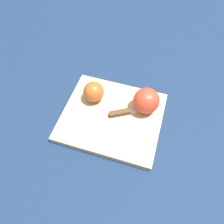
{
  "coord_description": "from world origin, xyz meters",
  "views": [
    {
      "loc": [
        0.2,
        -0.36,
        0.65
      ],
      "look_at": [
        0.0,
        0.0,
        0.04
      ],
      "focal_mm": 35.0,
      "sensor_mm": 36.0,
      "label": 1
    }
  ],
  "objects": [
    {
      "name": "ground_plane",
      "position": [
        0.0,
        0.0,
        0.0
      ],
      "size": [
        4.0,
        4.0,
        0.0
      ],
      "primitive_type": "plane",
      "color": "#14233D"
    },
    {
      "name": "cutting_board",
      "position": [
        0.0,
        0.0,
        0.01
      ],
      "size": [
        0.39,
        0.36,
        0.02
      ],
      "color": "tan",
      "rests_on": "ground_plane"
    },
    {
      "name": "apple_half_left",
      "position": [
        -0.09,
        0.03,
        0.06
      ],
      "size": [
        0.07,
        0.07,
        0.07
      ],
      "rotation": [
        0.0,
        0.0,
        4.75
      ],
      "color": "#AD4C1E",
      "rests_on": "cutting_board"
    },
    {
      "name": "apple_half_right",
      "position": [
        0.09,
        0.08,
        0.07
      ],
      "size": [
        0.09,
        0.09,
        0.09
      ],
      "rotation": [
        0.0,
        0.0,
        2.71
      ],
      "color": "red",
      "rests_on": "cutting_board"
    },
    {
      "name": "knife",
      "position": [
        0.03,
        0.02,
        0.03
      ],
      "size": [
        0.13,
        0.12,
        0.02
      ],
      "rotation": [
        0.0,
        0.0,
        0.73
      ],
      "color": "silver",
      "rests_on": "cutting_board"
    },
    {
      "name": "apple_slice",
      "position": [
        0.09,
        0.11,
        0.03
      ],
      "size": [
        0.07,
        0.07,
        0.01
      ],
      "color": "beige",
      "rests_on": "cutting_board"
    }
  ]
}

